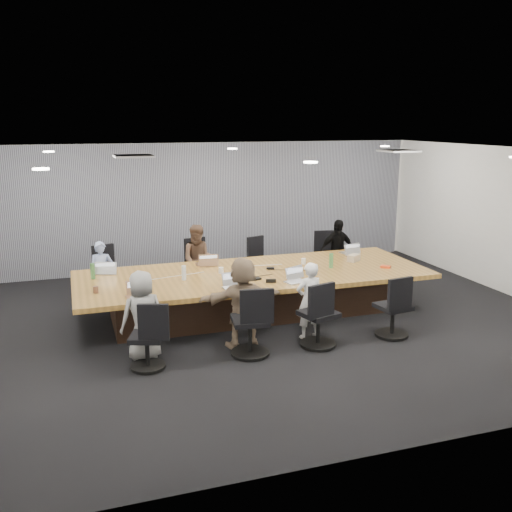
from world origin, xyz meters
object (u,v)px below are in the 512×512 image
object	(u,v)px
laptop_1	(206,264)
person_3	(337,251)
chair_3	(329,260)
person_6	(309,300)
laptop_3	(350,252)
snack_packet	(386,267)
chair_0	(101,278)
chair_2	(255,267)
bottle_green_right	(331,261)
chair_5	(250,326)
bottle_green_left	(93,271)
laptop_0	(103,272)
person_5	(243,302)
bottle_clear	(184,273)
person_4	(143,315)
mug_brown	(96,290)
person_0	(102,273)
canvas_bag	(354,258)
person_1	(199,260)
chair_6	(318,319)
chair_4	(147,342)
stapler	(271,281)
laptop_6	(296,282)
laptop_4	(137,297)
laptop_5	(232,288)
chair_1	(195,270)
conference_table	(254,291)
chair_7	(393,312)

from	to	relation	value
laptop_1	person_3	bearing A→B (deg)	-164.01
chair_3	person_6	size ratio (longest dim) A/B	0.64
laptop_3	snack_packet	distance (m)	1.24
chair_0	chair_2	size ratio (longest dim) A/B	1.08
laptop_3	bottle_green_right	distance (m)	1.27
chair_0	chair_5	size ratio (longest dim) A/B	0.90
laptop_1	bottle_green_left	distance (m)	2.02
chair_3	laptop_0	distance (m)	4.80
person_3	bottle_green_right	distance (m)	1.73
person_5	bottle_green_left	size ratio (longest dim) A/B	5.23
chair_5	person_5	bearing A→B (deg)	97.82
bottle_clear	person_4	bearing A→B (deg)	-123.85
laptop_3	mug_brown	bearing A→B (deg)	3.29
person_0	canvas_bag	bearing A→B (deg)	-6.58
chair_2	bottle_clear	distance (m)	2.61
person_1	person_4	distance (m)	3.05
chair_2	bottle_clear	world-z (taller)	bottle_clear
chair_0	chair_6	distance (m)	4.48
person_1	bottle_clear	bearing A→B (deg)	-99.22
chair_6	snack_packet	size ratio (longest dim) A/B	5.02
chair_4	bottle_green_right	distance (m)	3.83
person_6	chair_6	bearing A→B (deg)	85.12
chair_3	chair_2	bearing A→B (deg)	10.20
stapler	person_3	bearing A→B (deg)	59.50
laptop_3	person_6	bearing A→B (deg)	39.90
chair_6	person_3	distance (m)	3.54
chair_6	laptop_6	distance (m)	0.96
chair_2	laptop_4	bearing A→B (deg)	26.62
chair_5	laptop_4	world-z (taller)	chair_5
chair_2	chair_5	bearing A→B (deg)	53.96
laptop_5	canvas_bag	distance (m)	2.78
snack_packet	laptop_3	bearing A→B (deg)	93.25
person_3	laptop_5	xyz separation A→B (m)	(-2.85, -2.15, 0.09)
person_5	chair_3	bearing A→B (deg)	-133.25
chair_1	person_4	xyz separation A→B (m)	(-1.41, -3.05, 0.23)
person_0	bottle_clear	bearing A→B (deg)	-41.47
chair_3	bottle_clear	xyz separation A→B (m)	(-3.48, -1.80, 0.47)
conference_table	bottle_green_right	size ratio (longest dim) A/B	22.75
laptop_0	person_6	xyz separation A→B (m)	(2.91, -2.15, -0.15)
conference_table	chair_7	world-z (taller)	chair_7
chair_0	person_6	world-z (taller)	person_6
person_0	stapler	bearing A→B (deg)	-30.59
chair_1	snack_packet	size ratio (longest dim) A/B	4.88
bottle_clear	mug_brown	bearing A→B (deg)	-168.81
chair_0	chair_7	world-z (taller)	chair_7
chair_0	chair_4	xyz separation A→B (m)	(0.39, -3.40, -0.02)
chair_0	chair_2	xyz separation A→B (m)	(3.05, 0.00, -0.03)
chair_2	chair_3	size ratio (longest dim) A/B	0.94
chair_2	laptop_6	world-z (taller)	laptop_6
chair_3	laptop_4	xyz separation A→B (m)	(-4.31, -2.50, 0.36)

